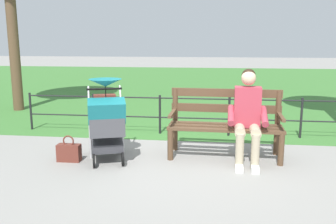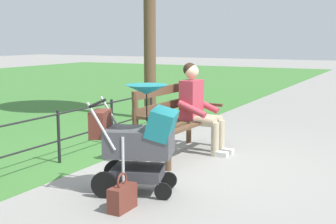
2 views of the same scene
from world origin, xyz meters
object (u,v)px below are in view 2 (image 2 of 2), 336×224
object	(u,v)px
person_on_bench	(198,105)
stroller	(140,138)
park_bench	(175,117)
handbag	(122,197)

from	to	relation	value
person_on_bench	stroller	size ratio (longest dim) A/B	1.11
park_bench	handbag	world-z (taller)	park_bench
stroller	handbag	size ratio (longest dim) A/B	3.11
stroller	person_on_bench	bearing A→B (deg)	-174.33
park_bench	stroller	xyz separation A→B (m)	(1.63, 0.41, 0.07)
person_on_bench	handbag	world-z (taller)	person_on_bench
person_on_bench	handbag	bearing A→B (deg)	7.03
park_bench	person_on_bench	bearing A→B (deg)	142.37
person_on_bench	handbag	xyz separation A→B (m)	(2.44, 0.30, -0.55)
park_bench	stroller	world-z (taller)	stroller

